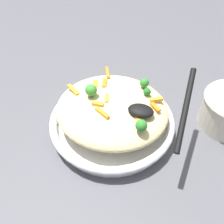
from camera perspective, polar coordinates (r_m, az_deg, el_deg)
name	(u,v)px	position (r m, az deg, el deg)	size (l,w,h in m)	color
ground_plane	(112,129)	(0.65, 0.00, -3.69)	(2.40, 2.40, 0.00)	#4C4C51
serving_bowl	(112,122)	(0.63, 0.00, -2.33)	(0.30, 0.30, 0.04)	silver
pasta_mound	(112,109)	(0.60, 0.00, 0.63)	(0.26, 0.24, 0.06)	#DBC689
carrot_piece_0	(107,99)	(0.58, -1.21, 2.88)	(0.03, 0.01, 0.01)	orange
carrot_piece_1	(107,73)	(0.66, -1.01, 8.72)	(0.04, 0.01, 0.01)	orange
carrot_piece_2	(98,104)	(0.57, -3.15, 1.79)	(0.03, 0.01, 0.01)	orange
carrot_piece_3	(155,107)	(0.57, 9.58, 1.09)	(0.03, 0.01, 0.01)	orange
carrot_piece_4	(138,118)	(0.55, 5.70, -1.30)	(0.04, 0.01, 0.01)	orange
carrot_piece_5	(156,100)	(0.59, 9.77, 2.74)	(0.03, 0.01, 0.01)	orange
carrot_piece_6	(105,83)	(0.62, -1.67, 6.39)	(0.03, 0.01, 0.01)	orange
carrot_piece_7	(73,90)	(0.62, -8.60, 4.89)	(0.04, 0.01, 0.01)	orange
carrot_piece_8	(102,113)	(0.55, -2.18, -0.19)	(0.04, 0.01, 0.01)	orange
carrot_piece_9	(96,84)	(0.62, -3.61, 6.15)	(0.03, 0.01, 0.01)	orange
broccoli_floret_0	(144,83)	(0.62, 7.19, 6.39)	(0.02, 0.02, 0.02)	#296820
broccoli_floret_1	(91,90)	(0.58, -4.67, 4.80)	(0.03, 0.03, 0.03)	#377928
broccoli_floret_2	(141,126)	(0.52, 6.51, -3.00)	(0.02, 0.02, 0.03)	#296820
broccoli_floret_3	(147,92)	(0.60, 7.78, 4.46)	(0.02, 0.02, 0.02)	#205B1C
serving_spoon	(158,110)	(0.54, 10.12, 0.48)	(0.12, 0.18, 0.08)	black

